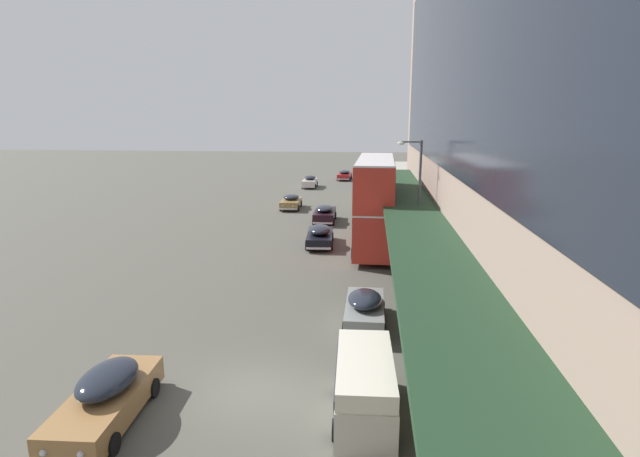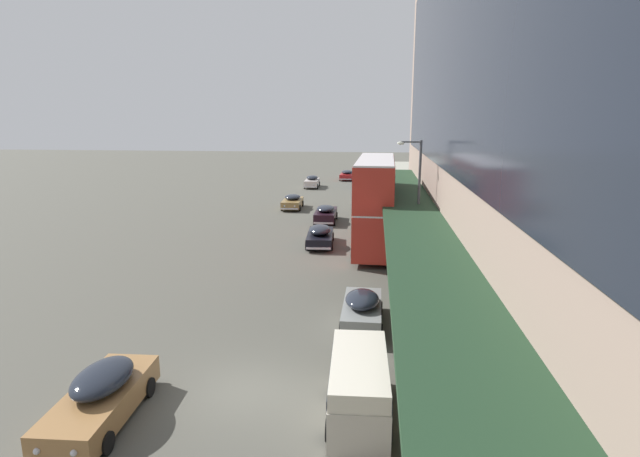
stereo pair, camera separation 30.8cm
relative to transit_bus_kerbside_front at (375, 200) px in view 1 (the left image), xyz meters
The scene contains 16 objects.
ground 20.60m from the transit_bus_kerbside_front, 102.42° to the right, with size 240.00×240.00×0.00m, color #504E45.
sidewalk_kerb 21.18m from the transit_bus_kerbside_front, 71.52° to the right, with size 10.00×180.00×0.15m, color #9D9C8B.
building_facade 22.56m from the transit_bus_kerbside_front, 71.64° to the right, with size 9.20×80.00×23.91m.
transit_bus_kerbside_front is the anchor object (origin of this frame).
transit_bus_kerbside_rear 34.37m from the transit_bus_kerbside_front, 90.35° to the left, with size 2.83×10.99×3.44m.
sedan_trailing_mid 4.75m from the transit_bus_kerbside_front, behind, with size 2.12×4.84×1.54m.
sedan_lead_near 17.23m from the transit_bus_kerbside_front, 119.40° to the left, with size 2.04×4.40×1.44m.
sedan_second_near 31.94m from the transit_bus_kerbside_front, 105.13° to the left, with size 1.89×4.50×1.57m.
sedan_oncoming_front 23.60m from the transit_bus_kerbside_front, 110.70° to the right, with size 2.10×5.04×1.66m.
sedan_trailing_near 9.93m from the transit_bus_kerbside_front, 116.86° to the left, with size 1.95×4.74×1.52m.
sedan_oncoming_rear 14.16m from the transit_bus_kerbside_front, 92.09° to the right, with size 1.87×4.50×1.62m.
sedan_lead_mid 39.83m from the transit_bus_kerbside_front, 95.94° to the left, with size 2.14×5.06×1.46m.
vw_van 20.94m from the transit_bus_kerbside_front, 91.20° to the right, with size 2.01×4.60×1.96m.
pedestrian_at_kerb 16.07m from the transit_bus_kerbside_front, 79.72° to the right, with size 0.48×0.45×1.86m.
street_lamp 5.11m from the transit_bus_kerbside_front, 60.25° to the right, with size 1.50×0.28×7.67m.
fire_hydrant 14.66m from the transit_bus_kerbside_front, 81.35° to the right, with size 0.20×0.40×0.70m.
Camera 1 is at (3.94, -15.13, 9.17)m, focal length 28.00 mm.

